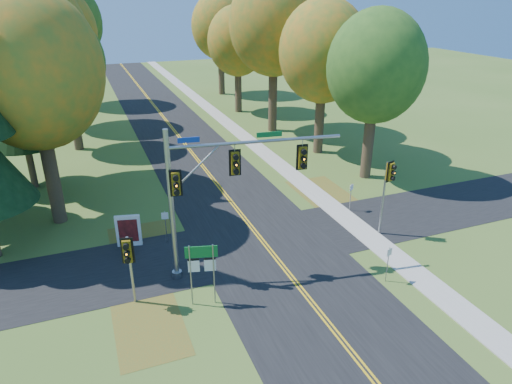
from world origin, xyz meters
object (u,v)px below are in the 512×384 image
object	(u,v)px
route_sign_cluster	(202,263)
info_kiosk	(129,231)
traffic_mast	(215,183)
east_signal_pole	(388,180)

from	to	relation	value
route_sign_cluster	info_kiosk	distance (m)	7.35
traffic_mast	info_kiosk	world-z (taller)	traffic_mast
traffic_mast	route_sign_cluster	distance (m)	3.91
info_kiosk	traffic_mast	bearing A→B (deg)	-35.38
east_signal_pole	route_sign_cluster	xyz separation A→B (m)	(-11.86, -2.52, -1.37)
traffic_mast	route_sign_cluster	bearing A→B (deg)	-113.97
traffic_mast	east_signal_pole	distance (m)	10.56
east_signal_pole	route_sign_cluster	bearing A→B (deg)	174.08
east_signal_pole	route_sign_cluster	distance (m)	12.20
traffic_mast	info_kiosk	bearing A→B (deg)	139.52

